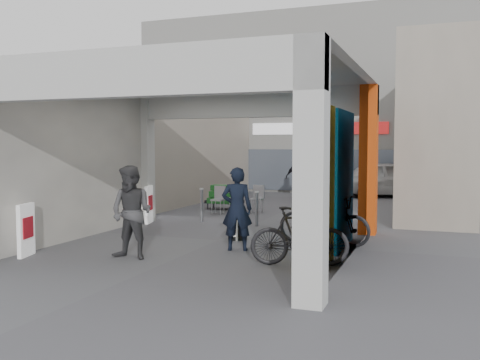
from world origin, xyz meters
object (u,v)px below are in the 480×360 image
at_px(produce_stand, 224,200).
at_px(bicycle_front, 324,220).
at_px(man_with_dog, 237,209).
at_px(man_elderly, 313,199).
at_px(border_collie, 236,228).
at_px(bicycle_rear, 300,236).
at_px(white_van, 391,179).
at_px(cafe_set, 237,203).
at_px(man_crates, 299,177).
at_px(man_back_turned, 132,212).

bearing_deg(produce_stand, bicycle_front, -59.22).
height_order(man_with_dog, man_elderly, man_with_dog).
xyz_separation_m(man_elderly, bicycle_front, (0.52, -1.32, -0.29)).
relative_size(border_collie, bicycle_rear, 0.41).
relative_size(border_collie, white_van, 0.16).
distance_m(cafe_set, man_elderly, 4.32).
distance_m(man_elderly, bicycle_rear, 3.45).
relative_size(man_with_dog, bicycle_front, 0.84).
bearing_deg(bicycle_front, produce_stand, 46.33).
xyz_separation_m(border_collie, bicycle_front, (1.92, 0.15, 0.24)).
relative_size(man_crates, bicycle_rear, 0.99).
bearing_deg(man_with_dog, man_crates, -99.61).
xyz_separation_m(man_back_turned, bicycle_rear, (3.05, 0.55, -0.35)).
distance_m(man_crates, bicycle_rear, 11.26).
height_order(produce_stand, man_with_dog, man_with_dog).
distance_m(man_with_dog, white_van, 12.55).
xyz_separation_m(cafe_set, produce_stand, (-0.70, 0.68, 0.01)).
bearing_deg(man_with_dog, produce_stand, -82.57).
height_order(man_back_turned, man_elderly, man_back_turned).
relative_size(cafe_set, produce_stand, 1.18).
relative_size(cafe_set, man_crates, 0.82).
distance_m(man_back_turned, man_crates, 11.46).
bearing_deg(man_back_turned, man_elderly, 59.43).
bearing_deg(bicycle_front, man_crates, 23.04).
distance_m(man_back_turned, white_van, 14.25).
distance_m(bicycle_rear, white_van, 13.27).
bearing_deg(cafe_set, man_elderly, -44.34).
distance_m(produce_stand, man_crates, 4.16).
relative_size(border_collie, man_crates, 0.41).
height_order(border_collie, man_with_dog, man_with_dog).
height_order(produce_stand, white_van, white_van).
bearing_deg(white_van, border_collie, 148.96).
height_order(cafe_set, man_with_dog, man_with_dog).
xyz_separation_m(border_collie, man_crates, (-0.84, 8.98, 0.58)).
height_order(produce_stand, border_collie, produce_stand).
xyz_separation_m(produce_stand, man_elderly, (3.77, -3.68, 0.51)).
xyz_separation_m(man_elderly, bicycle_rear, (0.52, -3.40, -0.29)).
relative_size(cafe_set, man_back_turned, 0.81).
relative_size(man_with_dog, man_elderly, 1.03).
height_order(produce_stand, bicycle_front, bicycle_front).
bearing_deg(produce_stand, man_crates, 58.32).
bearing_deg(man_elderly, bicycle_rear, -86.15).
xyz_separation_m(produce_stand, white_van, (4.75, 6.18, 0.42)).
bearing_deg(man_crates, bicycle_rear, 91.58).
bearing_deg(bicycle_front, border_collie, 100.24).
height_order(produce_stand, bicycle_rear, bicycle_rear).
bearing_deg(produce_stand, bicycle_rear, -68.66).
bearing_deg(produce_stand, border_collie, -75.13).
distance_m(man_back_turned, man_elderly, 4.69).
height_order(cafe_set, produce_stand, cafe_set).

